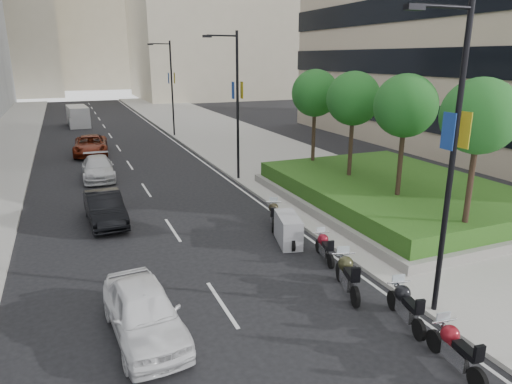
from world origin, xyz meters
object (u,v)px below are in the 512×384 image
motorcycle_6 (273,215)px  car_c (98,168)px  car_d (91,145)px  car_b (105,208)px  lamp_post_0 (449,150)px  motorcycle_1 (455,349)px  lamp_post_1 (235,99)px  motorcycle_2 (405,305)px  motorcycle_5 (288,230)px  motorcycle_4 (324,247)px  delivery_van (78,117)px  car_a (144,312)px  lamp_post_2 (170,84)px  motorcycle_3 (347,275)px

motorcycle_6 → car_c: car_c is taller
motorcycle_6 → car_d: (-6.73, 20.31, 0.20)m
car_b → car_c: car_b is taller
lamp_post_0 → motorcycle_1: (-1.30, -2.21, -4.48)m
lamp_post_0 → lamp_post_1: 17.00m
motorcycle_2 → motorcycle_5: bearing=17.2°
motorcycle_5 → motorcycle_4: bearing=-149.8°
car_d → delivery_van: bearing=95.7°
motorcycle_2 → car_a: bearing=85.2°
delivery_van → motorcycle_5: bearing=-84.1°
motorcycle_1 → delivery_van: size_ratio=0.41×
lamp_post_1 → delivery_van: (-8.23, 29.07, -4.03)m
lamp_post_0 → car_c: (-8.00, 20.89, -4.38)m
motorcycle_2 → lamp_post_0: bearing=-72.6°
motorcycle_1 → lamp_post_1: bearing=3.4°
lamp_post_0 → lamp_post_2: same height
lamp_post_0 → car_d: size_ratio=1.64×
motorcycle_3 → motorcycle_2: bearing=-149.6°
lamp_post_2 → lamp_post_1: bearing=-90.0°
motorcycle_3 → car_a: (-6.59, 0.08, 0.12)m
lamp_post_1 → motorcycle_6: 9.52m
motorcycle_5 → car_c: car_c is taller
lamp_post_0 → lamp_post_2: (0.00, 35.00, 0.00)m
motorcycle_5 → lamp_post_1: bearing=5.7°
car_c → car_a: bearing=-88.8°
motorcycle_2 → car_c: 22.10m
lamp_post_2 → motorcycle_6: lamp_post_2 is taller
motorcycle_2 → car_b: bearing=43.8°
motorcycle_2 → car_c: (-6.96, 20.97, 0.10)m
motorcycle_4 → motorcycle_3: bearing=177.9°
motorcycle_5 → car_c: (-6.47, 14.30, 0.08)m
lamp_post_0 → delivery_van: lamp_post_0 is taller
motorcycle_1 → car_b: size_ratio=0.50×
motorcycle_6 → car_d: 21.40m
lamp_post_2 → car_d: 10.85m
motorcycle_6 → car_a: (-6.94, -6.50, 0.20)m
motorcycle_4 → car_c: car_c is taller
lamp_post_2 → car_d: (-7.96, -5.99, -4.30)m
lamp_post_0 → car_d: 30.38m
lamp_post_2 → car_b: lamp_post_2 is taller
motorcycle_1 → motorcycle_6: motorcycle_1 is taller
car_b → delivery_van: bearing=87.1°
car_a → delivery_van: delivery_van is taller
motorcycle_4 → car_a: car_a is taller
motorcycle_2 → car_b: (-7.30, 12.23, 0.14)m
lamp_post_1 → car_d: lamp_post_1 is taller
motorcycle_2 → car_d: 29.90m
lamp_post_1 → motorcycle_6: bearing=-98.4°
lamp_post_1 → motorcycle_1: 19.77m
lamp_post_0 → car_c: 22.79m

